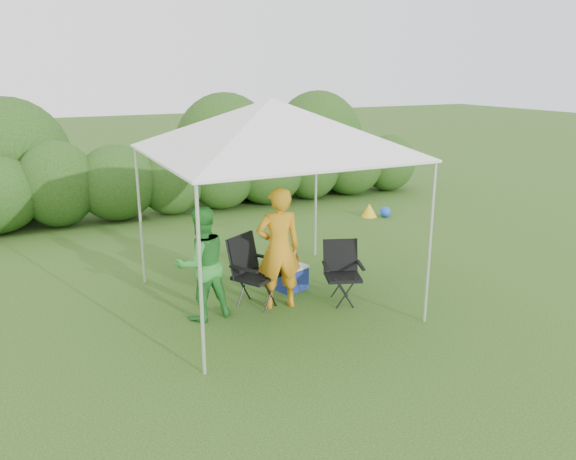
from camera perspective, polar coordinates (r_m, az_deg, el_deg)
name	(u,v)px	position (r m, az deg, el deg)	size (l,w,h in m)	color
ground	(288,313)	(7.68, 0.03, -8.47)	(70.00, 70.00, 0.00)	#355A1C
hedge	(171,178)	(12.88, -11.78, 5.15)	(13.34, 1.53, 1.80)	#294E18
canopy	(272,126)	(7.47, -1.67, 10.47)	(3.10, 3.10, 2.83)	silver
chair_right	(342,268)	(7.96, 5.50, -3.82)	(0.65, 0.62, 0.87)	black
chair_left	(251,266)	(7.78, -3.80, -3.72)	(0.77, 0.75, 0.99)	black
man	(279,248)	(7.60, -0.97, -1.89)	(0.62, 0.41, 1.69)	orange
woman	(202,264)	(7.37, -8.76, -3.41)	(0.74, 0.57, 1.51)	#2E8C31
cooler	(292,278)	(8.40, 0.41, -4.88)	(0.52, 0.44, 0.37)	navy
bottle	(297,260)	(8.30, 0.91, -3.06)	(0.05, 0.05, 0.20)	#592D0C
lawn_toy	(373,211)	(12.67, 8.67, 1.96)	(0.59, 0.49, 0.29)	yellow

